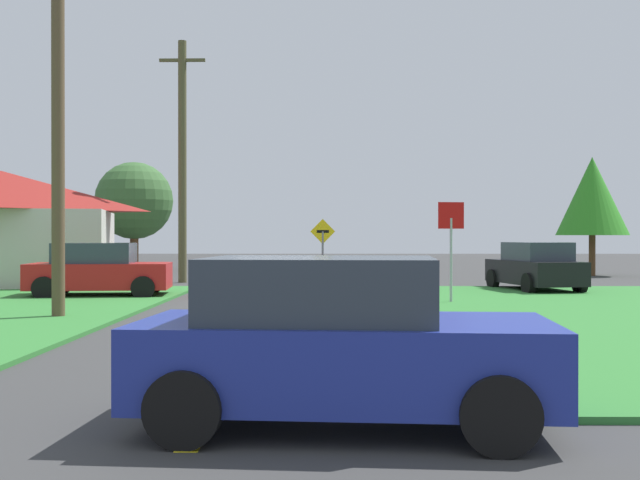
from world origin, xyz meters
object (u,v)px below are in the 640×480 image
object	(u,v)px
car_behind_on_main_road	(338,342)
direction_sign	(323,245)
oak_tree_left	(134,201)
pine_tree_center	(592,196)
utility_pole_near	(58,100)
barn	(1,229)
parked_car_near_building	(99,270)
utility_pole_mid	(182,159)
stop_sign	(451,233)
car_on_crossroad	(535,267)

from	to	relation	value
car_behind_on_main_road	direction_sign	distance (m)	20.97
oak_tree_left	pine_tree_center	distance (m)	23.00
utility_pole_near	pine_tree_center	xyz separation A→B (m)	(18.12, 19.21, -1.14)
direction_sign	utility_pole_near	bearing A→B (deg)	-117.04
barn	parked_car_near_building	bearing A→B (deg)	-45.68
car_behind_on_main_road	utility_pole_mid	world-z (taller)	utility_pole_mid
stop_sign	parked_car_near_building	xyz separation A→B (m)	(-10.08, 2.40, -1.10)
car_on_crossroad	direction_sign	bearing A→B (deg)	59.66
utility_pole_mid	pine_tree_center	distance (m)	18.73
oak_tree_left	barn	bearing A→B (deg)	-97.07
car_behind_on_main_road	direction_sign	size ratio (longest dim) A/B	1.66
pine_tree_center	utility_pole_mid	bearing A→B (deg)	-163.02
pine_tree_center	barn	bearing A→B (deg)	-161.85
stop_sign	parked_car_near_building	world-z (taller)	stop_sign
parked_car_near_building	car_behind_on_main_road	distance (m)	17.31
stop_sign	car_behind_on_main_road	size ratio (longest dim) A/B	0.67
direction_sign	barn	size ratio (longest dim) A/B	0.29
car_behind_on_main_road	car_on_crossroad	xyz separation A→B (m)	(6.78, 18.47, -0.00)
stop_sign	direction_sign	bearing A→B (deg)	-75.21
parked_car_near_building	direction_sign	xyz separation A→B (m)	(6.64, 5.06, 0.71)
car_behind_on_main_road	car_on_crossroad	world-z (taller)	same
utility_pole_near	oak_tree_left	size ratio (longest dim) A/B	1.63
pine_tree_center	car_behind_on_main_road	bearing A→B (deg)	-112.83
utility_pole_near	pine_tree_center	size ratio (longest dim) A/B	1.71
car_on_crossroad	direction_sign	world-z (taller)	direction_sign
car_on_crossroad	oak_tree_left	size ratio (longest dim) A/B	0.76
car_behind_on_main_road	direction_sign	world-z (taller)	direction_sign
oak_tree_left	pine_tree_center	bearing A→B (deg)	-13.47
parked_car_near_building	utility_pole_mid	xyz separation A→B (m)	(1.14, 7.54, 4.03)
oak_tree_left	stop_sign	bearing A→B (deg)	-57.08
direction_sign	pine_tree_center	world-z (taller)	pine_tree_center
car_behind_on_main_road	direction_sign	xyz separation A→B (m)	(-0.20, 20.96, 0.71)
utility_pole_near	car_on_crossroad	bearing A→B (deg)	34.61
oak_tree_left	pine_tree_center	size ratio (longest dim) A/B	1.05
direction_sign	barn	xyz separation A→B (m)	(-11.64, 0.06, 0.58)
pine_tree_center	barn	xyz separation A→B (m)	(-24.01, -7.87, -1.56)
parked_car_near_building	barn	size ratio (longest dim) A/B	0.50
utility_pole_near	oak_tree_left	xyz separation A→B (m)	(-4.25, 24.57, -1.11)
parked_car_near_building	utility_pole_near	xyz separation A→B (m)	(0.89, -6.21, 3.99)
car_behind_on_main_road	barn	size ratio (longest dim) A/B	0.48
car_on_crossroad	pine_tree_center	xyz separation A→B (m)	(5.38, 10.42, 2.85)
car_behind_on_main_road	utility_pole_mid	bearing A→B (deg)	108.16
parked_car_near_building	car_behind_on_main_road	world-z (taller)	same
parked_car_near_building	utility_pole_mid	distance (m)	8.62
stop_sign	oak_tree_left	world-z (taller)	oak_tree_left
car_on_crossroad	barn	distance (m)	18.84
utility_pole_mid	pine_tree_center	xyz separation A→B (m)	(17.87, 5.46, -1.18)
oak_tree_left	direction_sign	bearing A→B (deg)	-53.04
car_behind_on_main_road	barn	bearing A→B (deg)	123.88
oak_tree_left	car_behind_on_main_road	bearing A→B (deg)	-73.41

